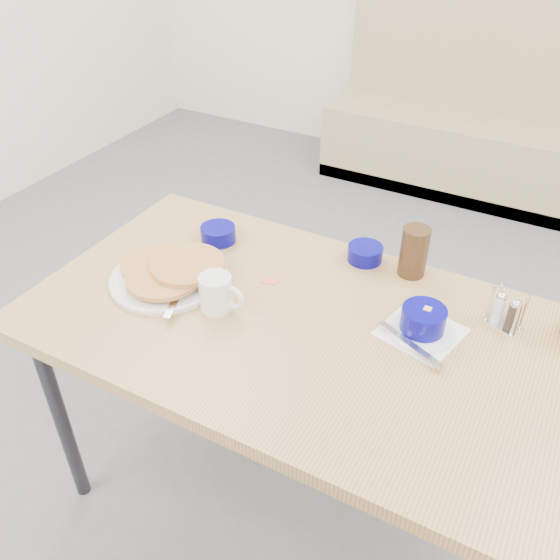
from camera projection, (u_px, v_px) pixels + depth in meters
The scene contains 11 objects.
ground at pixel (254, 557), 1.80m from camera, with size 6.00×6.00×0.00m, color slate.
booth_bench at pixel (488, 133), 3.56m from camera, with size 1.90×0.56×1.22m.
dining_table at pixel (295, 337), 1.56m from camera, with size 1.40×0.80×0.76m.
pancake_plate at pixel (168, 273), 1.65m from camera, with size 0.31×0.31×0.06m.
coffee_mug at pixel (217, 293), 1.53m from camera, with size 0.13×0.09×0.10m.
grits_setting at pixel (422, 323), 1.46m from camera, with size 0.22×0.23×0.08m.
creamer_bowl at pixel (218, 234), 1.82m from camera, with size 0.11×0.11×0.05m.
butter_bowl at pixel (365, 253), 1.73m from camera, with size 0.10×0.10×0.05m.
amber_tumbler at pixel (414, 252), 1.65m from camera, with size 0.08×0.08×0.15m, color #382411.
condiment_caddy at pixel (505, 313), 1.49m from camera, with size 0.10×0.08×0.11m.
sugar_wrapper at pixel (270, 281), 1.66m from camera, with size 0.04×0.03×0.00m, color #EE4F57.
Camera 1 is at (0.53, -0.80, 1.74)m, focal length 38.00 mm.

